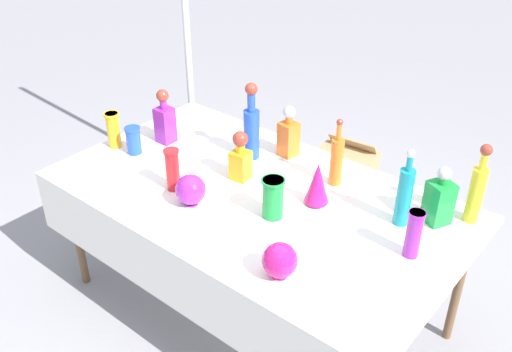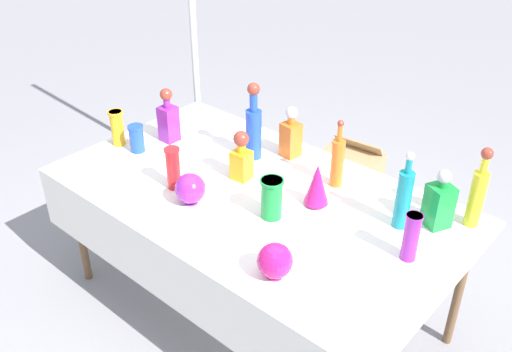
# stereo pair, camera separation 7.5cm
# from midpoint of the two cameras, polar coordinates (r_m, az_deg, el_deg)

# --- Properties ---
(ground_plane) EXTENTS (40.00, 40.00, 0.00)m
(ground_plane) POSITION_cam_midpoint_polar(r_m,az_deg,el_deg) (3.27, -0.67, -12.96)
(ground_plane) COLOR gray
(display_table) EXTENTS (2.02, 1.15, 0.76)m
(display_table) POSITION_cam_midpoint_polar(r_m,az_deg,el_deg) (2.80, -1.28, -2.99)
(display_table) COLOR white
(display_table) RESTS_ON ground
(tall_bottle_0) EXTENTS (0.09, 0.09, 0.43)m
(tall_bottle_0) POSITION_cam_midpoint_polar(r_m,az_deg,el_deg) (3.02, -1.17, 4.89)
(tall_bottle_0) COLOR blue
(tall_bottle_0) RESTS_ON display_table
(tall_bottle_1) EXTENTS (0.07, 0.07, 0.38)m
(tall_bottle_1) POSITION_cam_midpoint_polar(r_m,az_deg,el_deg) (2.58, 13.82, -1.82)
(tall_bottle_1) COLOR teal
(tall_bottle_1) RESTS_ON display_table
(tall_bottle_2) EXTENTS (0.07, 0.07, 0.39)m
(tall_bottle_2) POSITION_cam_midpoint_polar(r_m,az_deg,el_deg) (2.69, 20.50, -1.25)
(tall_bottle_2) COLOR yellow
(tall_bottle_2) RESTS_ON display_table
(tall_bottle_3) EXTENTS (0.06, 0.06, 0.36)m
(tall_bottle_3) POSITION_cam_midpoint_polar(r_m,az_deg,el_deg) (2.82, 7.32, 1.63)
(tall_bottle_3) COLOR orange
(tall_bottle_3) RESTS_ON display_table
(square_decanter_0) EXTENTS (0.10, 0.10, 0.27)m
(square_decanter_0) POSITION_cam_midpoint_polar(r_m,az_deg,el_deg) (2.85, -2.32, 1.87)
(square_decanter_0) COLOR orange
(square_decanter_0) RESTS_ON display_table
(square_decanter_1) EXTENTS (0.09, 0.09, 0.32)m
(square_decanter_1) POSITION_cam_midpoint_polar(r_m,az_deg,el_deg) (3.24, -9.77, 5.56)
(square_decanter_1) COLOR purple
(square_decanter_1) RESTS_ON display_table
(square_decanter_2) EXTENTS (0.14, 0.14, 0.28)m
(square_decanter_2) POSITION_cam_midpoint_polar(r_m,az_deg,el_deg) (2.65, 17.10, -2.25)
(square_decanter_2) COLOR #198C38
(square_decanter_2) RESTS_ON display_table
(square_decanter_3) EXTENTS (0.10, 0.10, 0.29)m
(square_decanter_3) POSITION_cam_midpoint_polar(r_m,az_deg,el_deg) (3.07, 2.57, 4.18)
(square_decanter_3) COLOR orange
(square_decanter_3) RESTS_ON display_table
(slender_vase_0) EXTENTS (0.09, 0.09, 0.20)m
(slender_vase_0) POSITION_cam_midpoint_polar(r_m,az_deg,el_deg) (3.26, -14.71, 4.58)
(slender_vase_0) COLOR orange
(slender_vase_0) RESTS_ON display_table
(slender_vase_1) EXTENTS (0.11, 0.11, 0.20)m
(slender_vase_1) POSITION_cam_midpoint_polar(r_m,az_deg,el_deg) (2.58, 0.88, -2.11)
(slender_vase_1) COLOR #198C38
(slender_vase_1) RESTS_ON display_table
(slender_vase_2) EXTENTS (0.09, 0.09, 0.15)m
(slender_vase_2) POSITION_cam_midpoint_polar(r_m,az_deg,el_deg) (3.18, -12.82, 3.59)
(slender_vase_2) COLOR blue
(slender_vase_2) RESTS_ON display_table
(slender_vase_3) EXTENTS (0.08, 0.08, 0.22)m
(slender_vase_3) POSITION_cam_midpoint_polar(r_m,az_deg,el_deg) (2.80, -9.11, 0.73)
(slender_vase_3) COLOR red
(slender_vase_3) RESTS_ON display_table
(slender_vase_4) EXTENTS (0.07, 0.07, 0.22)m
(slender_vase_4) POSITION_cam_midpoint_polar(r_m,az_deg,el_deg) (2.42, 14.66, -5.53)
(slender_vase_4) COLOR purple
(slender_vase_4) RESTS_ON display_table
(fluted_vase_0) EXTENTS (0.12, 0.12, 0.22)m
(fluted_vase_0) POSITION_cam_midpoint_polar(r_m,az_deg,el_deg) (2.67, 5.37, -0.71)
(fluted_vase_0) COLOR #C61972
(fluted_vase_0) RESTS_ON display_table
(round_bowl_0) EXTENTS (0.15, 0.15, 0.15)m
(round_bowl_0) POSITION_cam_midpoint_polar(r_m,az_deg,el_deg) (2.69, -7.34, -1.37)
(round_bowl_0) COLOR purple
(round_bowl_0) RESTS_ON display_table
(round_bowl_1) EXTENTS (0.14, 0.14, 0.15)m
(round_bowl_1) POSITION_cam_midpoint_polar(r_m,az_deg,el_deg) (2.26, 1.45, -8.44)
(round_bowl_1) COLOR #C61972
(round_bowl_1) RESTS_ON display_table
(price_tag_left) EXTENTS (0.05, 0.02, 0.04)m
(price_tag_left) POSITION_cam_midpoint_polar(r_m,az_deg,el_deg) (2.75, -14.25, -3.01)
(price_tag_left) COLOR white
(price_tag_left) RESTS_ON display_table
(price_tag_center) EXTENTS (0.05, 0.02, 0.04)m
(price_tag_center) POSITION_cam_midpoint_polar(r_m,az_deg,el_deg) (2.60, -11.12, -4.78)
(price_tag_center) COLOR white
(price_tag_center) RESTS_ON display_table
(cardboard_box_behind_left) EXTENTS (0.43, 0.40, 0.41)m
(cardboard_box_behind_left) POSITION_cam_midpoint_polar(r_m,az_deg,el_deg) (4.13, 8.09, 0.20)
(cardboard_box_behind_left) COLOR tan
(cardboard_box_behind_left) RESTS_ON ground
(canopy_pole) EXTENTS (0.18, 0.18, 2.57)m
(canopy_pole) POSITION_cam_midpoint_polar(r_m,az_deg,el_deg) (3.90, -7.38, 12.27)
(canopy_pole) COLOR silver
(canopy_pole) RESTS_ON ground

